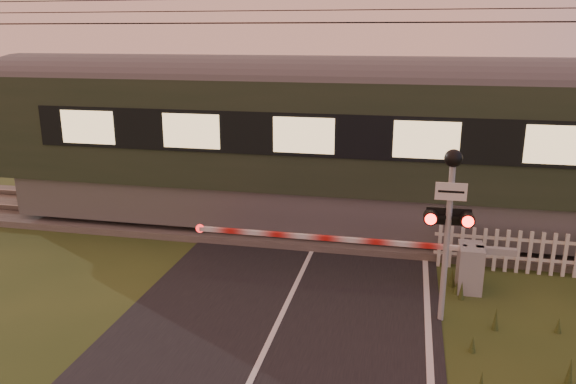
# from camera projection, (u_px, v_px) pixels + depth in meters

# --- Properties ---
(ground) EXTENTS (160.00, 160.00, 0.00)m
(ground) POSITION_uv_depth(u_px,v_px,m) (262.00, 358.00, 9.42)
(ground) COLOR #273B17
(ground) RESTS_ON ground
(road) EXTENTS (6.00, 140.00, 0.03)m
(road) POSITION_uv_depth(u_px,v_px,m) (259.00, 365.00, 9.19)
(road) COLOR black
(road) RESTS_ON ground
(track_bed) EXTENTS (140.00, 3.40, 0.39)m
(track_bed) POSITION_uv_depth(u_px,v_px,m) (322.00, 228.00, 15.51)
(track_bed) COLOR #47423D
(track_bed) RESTS_ON ground
(overhead_wires) EXTENTS (120.00, 0.62, 0.62)m
(overhead_wires) POSITION_uv_depth(u_px,v_px,m) (326.00, 13.00, 13.97)
(overhead_wires) COLOR black
(overhead_wires) RESTS_ON ground
(boom_gate) EXTENTS (6.99, 0.76, 1.01)m
(boom_gate) POSITION_uv_depth(u_px,v_px,m) (451.00, 263.00, 11.88)
(boom_gate) COLOR gray
(boom_gate) RESTS_ON ground
(crossing_signal) EXTENTS (0.84, 0.35, 3.30)m
(crossing_signal) POSITION_uv_depth(u_px,v_px,m) (450.00, 206.00, 10.05)
(crossing_signal) COLOR gray
(crossing_signal) RESTS_ON ground
(picket_fence) EXTENTS (4.18, 0.08, 1.00)m
(picket_fence) POSITION_uv_depth(u_px,v_px,m) (530.00, 252.00, 12.58)
(picket_fence) COLOR silver
(picket_fence) RESTS_ON ground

